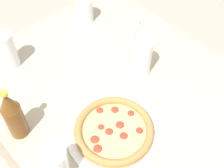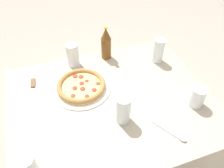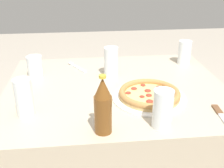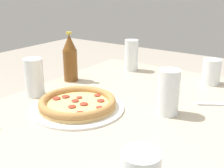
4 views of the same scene
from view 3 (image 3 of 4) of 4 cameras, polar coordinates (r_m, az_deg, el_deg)
The scene contains 10 objects.
table at distance 1.57m, azimuth 0.78°, elevation -12.78°, with size 1.08×0.89×0.73m.
pizza_veggie at distance 1.27m, azimuth 7.59°, elevation -2.15°, with size 0.33×0.33×0.04m.
glass_mango_juice at distance 1.71m, azimuth 14.50°, elevation 6.09°, with size 0.07×0.07×0.14m.
glass_water at distance 1.16m, azimuth -17.40°, elevation -3.04°, with size 0.07×0.07×0.16m.
glass_red_wine at distance 1.48m, azimuth -0.19°, elevation 4.19°, with size 0.07×0.07×0.16m.
glass_orange_juice at distance 1.05m, azimuth 10.23°, elevation -5.43°, with size 0.07×0.07×0.15m.
glass_lemonade at distance 1.53m, azimuth -15.37°, elevation 3.33°, with size 0.08×0.08×0.11m.
beer_bottle at distance 0.99m, azimuth -1.87°, elevation -4.54°, with size 0.06×0.06×0.22m.
knife at distance 1.21m, azimuth 21.33°, elevation -5.95°, with size 0.04×0.18×0.01m.
spoon at distance 1.64m, azimuth -7.50°, elevation 3.66°, with size 0.11×0.17×0.01m.
Camera 3 is at (0.15, 1.23, 1.32)m, focal length 45.00 mm.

